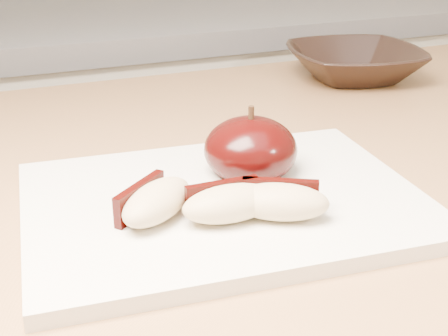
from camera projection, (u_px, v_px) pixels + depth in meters
name	position (u px, v px, depth m)	size (l,w,h in m)	color
back_cabinet	(76.00, 227.00, 1.37)	(2.40, 0.62, 0.94)	silver
cutting_board	(224.00, 203.00, 0.52)	(0.32, 0.24, 0.01)	silver
apple_half	(251.00, 150.00, 0.55)	(0.09, 0.09, 0.07)	black
apple_wedge_a	(155.00, 201.00, 0.48)	(0.08, 0.08, 0.03)	tan
apple_wedge_b	(229.00, 203.00, 0.47)	(0.08, 0.04, 0.03)	tan
apple_wedge_c	(280.00, 201.00, 0.48)	(0.08, 0.07, 0.03)	tan
bowl	(354.00, 63.00, 0.88)	(0.18, 0.18, 0.05)	black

